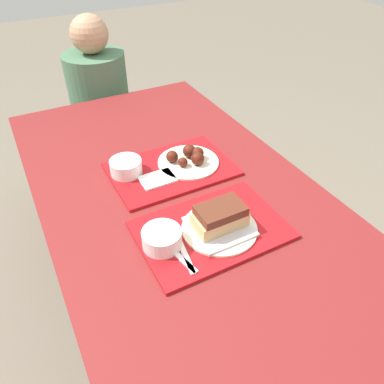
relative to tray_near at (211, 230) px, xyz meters
name	(u,v)px	position (x,y,z in m)	size (l,w,h in m)	color
ground_plane	(187,325)	(0.00, 0.18, -0.78)	(12.00, 12.00, 0.00)	#706656
picnic_table	(186,218)	(0.00, 0.18, -0.09)	(0.92, 1.82, 0.78)	maroon
picnic_bench_far	(103,147)	(0.00, 1.31, -0.42)	(0.88, 0.28, 0.43)	maroon
tray_near	(211,230)	(0.00, 0.00, 0.00)	(0.45, 0.31, 0.01)	#B21419
tray_far	(172,169)	(0.03, 0.35, 0.00)	(0.45, 0.31, 0.01)	#B21419
bowl_coleslaw_near	(162,238)	(-0.16, 0.01, 0.04)	(0.12, 0.12, 0.05)	white
brisket_sandwich_plate	(220,221)	(0.02, -0.01, 0.04)	(0.23, 0.23, 0.09)	beige
plastic_fork_near	(177,255)	(-0.14, -0.05, 0.01)	(0.05, 0.17, 0.00)	white
plastic_knife_near	(184,252)	(-0.12, -0.05, 0.01)	(0.04, 0.17, 0.00)	white
bowl_coleslaw_far	(126,166)	(-0.13, 0.40, 0.04)	(0.12, 0.12, 0.05)	white
wings_plate_far	(189,158)	(0.11, 0.35, 0.02)	(0.23, 0.23, 0.06)	beige
napkin_far	(158,179)	(-0.04, 0.30, 0.01)	(0.12, 0.09, 0.01)	white
person_seated_across	(99,91)	(0.03, 1.31, -0.06)	(0.33, 0.33, 0.70)	#477051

